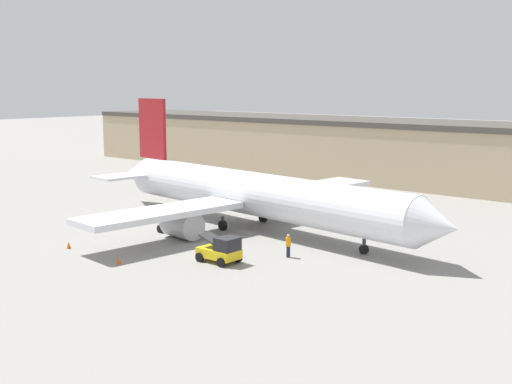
{
  "coord_description": "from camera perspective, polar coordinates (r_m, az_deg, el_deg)",
  "views": [
    {
      "loc": [
        36.39,
        -42.46,
        12.59
      ],
      "look_at": [
        0.0,
        0.0,
        3.36
      ],
      "focal_mm": 45.0,
      "sensor_mm": 36.0,
      "label": 1
    }
  ],
  "objects": [
    {
      "name": "ground_plane",
      "position": [
        57.32,
        0.0,
        -3.32
      ],
      "size": [
        400.0,
        400.0,
        0.0
      ],
      "primitive_type": "plane",
      "color": "gray"
    },
    {
      "name": "terminal_building",
      "position": [
        90.99,
        9.2,
        3.88
      ],
      "size": [
        99.19,
        14.34,
        8.13
      ],
      "color": "tan",
      "rests_on": "ground_plane"
    },
    {
      "name": "airplane",
      "position": [
        57.43,
        -0.68,
        -0.16
      ],
      "size": [
        40.48,
        32.8,
        11.35
      ],
      "rotation": [
        0.0,
        0.0,
        -0.1
      ],
      "color": "silver",
      "rests_on": "ground_plane"
    },
    {
      "name": "ground_crew_worker",
      "position": [
        47.86,
        2.89,
        -4.72
      ],
      "size": [
        0.39,
        0.39,
        1.77
      ],
      "rotation": [
        0.0,
        0.0,
        1.64
      ],
      "color": "#1E2338",
      "rests_on": "ground_plane"
    },
    {
      "name": "baggage_tug",
      "position": [
        55.73,
        -7.06,
        -2.76
      ],
      "size": [
        3.2,
        2.09,
        2.06
      ],
      "rotation": [
        0.0,
        0.0,
        -0.09
      ],
      "color": "silver",
      "rests_on": "ground_plane"
    },
    {
      "name": "belt_loader_truck",
      "position": [
        46.47,
        -3.11,
        -5.15
      ],
      "size": [
        3.09,
        2.02,
        1.98
      ],
      "rotation": [
        0.0,
        0.0,
        -0.0
      ],
      "color": "yellow",
      "rests_on": "ground_plane"
    },
    {
      "name": "safety_cone_near",
      "position": [
        47.23,
        -12.12,
        -5.96
      ],
      "size": [
        0.36,
        0.36,
        0.55
      ],
      "color": "#EF590F",
      "rests_on": "ground_plane"
    },
    {
      "name": "safety_cone_far",
      "position": [
        52.58,
        -16.32,
        -4.56
      ],
      "size": [
        0.36,
        0.36,
        0.55
      ],
      "color": "#EF590F",
      "rests_on": "ground_plane"
    }
  ]
}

